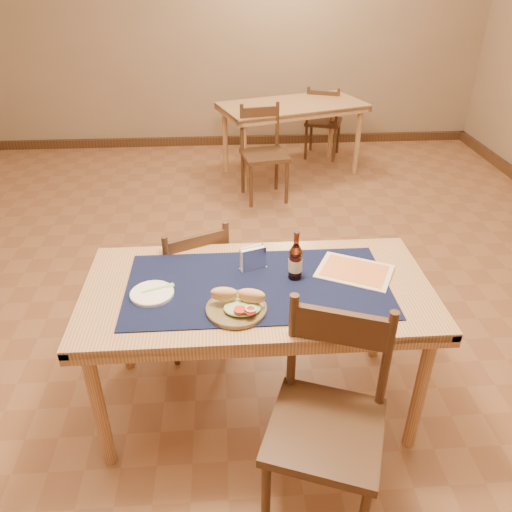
{
  "coord_description": "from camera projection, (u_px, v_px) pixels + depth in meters",
  "views": [
    {
      "loc": [
        -0.14,
        -2.69,
        2.05
      ],
      "look_at": [
        0.0,
        -0.7,
        0.85
      ],
      "focal_mm": 35.0,
      "sensor_mm": 36.0,
      "label": 1
    }
  ],
  "objects": [
    {
      "name": "main_table",
      "position": [
        257.0,
        300.0,
        2.34
      ],
      "size": [
        1.6,
        0.8,
        0.75
      ],
      "color": "tan",
      "rests_on": "ground"
    },
    {
      "name": "beer_bottle",
      "position": [
        295.0,
        261.0,
        2.3
      ],
      "size": [
        0.06,
        0.06,
        0.24
      ],
      "color": "#4F1C0E",
      "rests_on": "placemat"
    },
    {
      "name": "chair_back_far",
      "position": [
        323.0,
        121.0,
        5.7
      ],
      "size": [
        0.49,
        0.49,
        0.83
      ],
      "color": "#452B18",
      "rests_on": "ground"
    },
    {
      "name": "chair_main_far",
      "position": [
        191.0,
        282.0,
        2.87
      ],
      "size": [
        0.52,
        0.52,
        0.85
      ],
      "color": "#452B18",
      "rests_on": "ground"
    },
    {
      "name": "sandwich_plate",
      "position": [
        238.0,
        305.0,
        2.11
      ],
      "size": [
        0.26,
        0.26,
        0.1
      ],
      "color": "brown",
      "rests_on": "placemat"
    },
    {
      "name": "chair_main_near",
      "position": [
        328.0,
        418.0,
        1.96
      ],
      "size": [
        0.56,
        0.56,
        0.94
      ],
      "color": "#452B18",
      "rests_on": "ground"
    },
    {
      "name": "fork",
      "position": [
        161.0,
        288.0,
        2.24
      ],
      "size": [
        0.14,
        0.07,
        0.0
      ],
      "color": "#8FD373",
      "rests_on": "side_plate"
    },
    {
      "name": "chair_back_near",
      "position": [
        263.0,
        152.0,
        4.73
      ],
      "size": [
        0.47,
        0.47,
        0.88
      ],
      "color": "#452B18",
      "rests_on": "ground"
    },
    {
      "name": "room",
      "position": [
        247.0,
        99.0,
        2.64
      ],
      "size": [
        6.04,
        7.04,
        2.84
      ],
      "color": "#8C5D3D",
      "rests_on": "ground"
    },
    {
      "name": "back_table",
      "position": [
        292.0,
        112.0,
        5.16
      ],
      "size": [
        1.61,
        1.14,
        0.75
      ],
      "color": "tan",
      "rests_on": "ground"
    },
    {
      "name": "baseboard",
      "position": [
        249.0,
        304.0,
        3.34
      ],
      "size": [
        6.0,
        7.0,
        0.1
      ],
      "color": "#452B18",
      "rests_on": "ground"
    },
    {
      "name": "menu_card",
      "position": [
        355.0,
        271.0,
        2.39
      ],
      "size": [
        0.42,
        0.38,
        0.01
      ],
      "color": "beige",
      "rests_on": "placemat"
    },
    {
      "name": "napkin_holder",
      "position": [
        253.0,
        259.0,
        2.39
      ],
      "size": [
        0.14,
        0.09,
        0.11
      ],
      "color": "silver",
      "rests_on": "placemat"
    },
    {
      "name": "placemat",
      "position": [
        257.0,
        285.0,
        2.29
      ],
      "size": [
        1.2,
        0.6,
        0.01
      ],
      "primitive_type": "cube",
      "color": "#0E1133",
      "rests_on": "main_table"
    },
    {
      "name": "side_plate",
      "position": [
        152.0,
        293.0,
        2.22
      ],
      "size": [
        0.19,
        0.19,
        0.02
      ],
      "color": "white",
      "rests_on": "placemat"
    }
  ]
}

